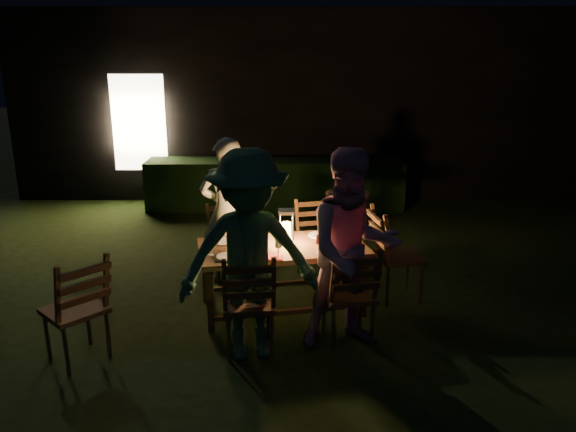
{
  "coord_description": "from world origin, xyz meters",
  "views": [
    {
      "loc": [
        -0.29,
        -5.31,
        2.57
      ],
      "look_at": [
        -0.29,
        0.19,
        0.92
      ],
      "focal_mm": 35.0,
      "sensor_mm": 36.0,
      "label": 1
    }
  ],
  "objects_px": {
    "person_opp_left": "(249,257)",
    "lantern": "(286,229)",
    "chair_spare": "(78,328)",
    "dining_table": "(282,252)",
    "chair_end": "(396,270)",
    "bottle_bucket_b": "(352,180)",
    "chair_far_left": "(230,259)",
    "person_opp_right": "(352,250)",
    "bottle_bucket_a": "(344,181)",
    "chair_near_left": "(249,320)",
    "person_house_side": "(228,212)",
    "chair_near_right": "(348,311)",
    "ice_bucket": "(348,184)",
    "bottle_table": "(257,234)",
    "chair_far_right": "(316,253)",
    "side_table": "(347,199)"
  },
  "relations": [
    {
      "from": "dining_table",
      "to": "chair_end",
      "type": "bearing_deg",
      "value": 0.04
    },
    {
      "from": "person_house_side",
      "to": "side_table",
      "type": "relative_size",
      "value": 2.15
    },
    {
      "from": "chair_spare",
      "to": "lantern",
      "type": "xyz_separation_m",
      "value": [
        1.76,
        1.05,
        0.53
      ]
    },
    {
      "from": "chair_spare",
      "to": "person_house_side",
      "type": "relative_size",
      "value": 0.61
    },
    {
      "from": "chair_spare",
      "to": "person_opp_left",
      "type": "bearing_deg",
      "value": -42.16
    },
    {
      "from": "chair_near_left",
      "to": "chair_spare",
      "type": "xyz_separation_m",
      "value": [
        -1.44,
        -0.15,
        0.01
      ]
    },
    {
      "from": "chair_spare",
      "to": "person_opp_right",
      "type": "bearing_deg",
      "value": -39.09
    },
    {
      "from": "lantern",
      "to": "bottle_bucket_a",
      "type": "bearing_deg",
      "value": 66.29
    },
    {
      "from": "chair_end",
      "to": "chair_spare",
      "type": "relative_size",
      "value": 1.02
    },
    {
      "from": "bottle_table",
      "to": "bottle_bucket_a",
      "type": "height_order",
      "value": "bottle_bucket_a"
    },
    {
      "from": "chair_far_left",
      "to": "bottle_table",
      "type": "distance_m",
      "value": 0.96
    },
    {
      "from": "chair_end",
      "to": "chair_spare",
      "type": "height_order",
      "value": "chair_end"
    },
    {
      "from": "ice_bucket",
      "to": "person_opp_right",
      "type": "bearing_deg",
      "value": -95.0
    },
    {
      "from": "dining_table",
      "to": "chair_end",
      "type": "height_order",
      "value": "chair_end"
    },
    {
      "from": "bottle_table",
      "to": "lantern",
      "type": "bearing_deg",
      "value": 21.44
    },
    {
      "from": "person_opp_right",
      "to": "bottle_bucket_a",
      "type": "height_order",
      "value": "person_opp_right"
    },
    {
      "from": "chair_far_left",
      "to": "person_opp_right",
      "type": "distance_m",
      "value": 1.93
    },
    {
      "from": "person_opp_right",
      "to": "chair_near_right",
      "type": "bearing_deg",
      "value": 90.68
    },
    {
      "from": "bottle_bucket_b",
      "to": "chair_near_right",
      "type": "bearing_deg",
      "value": -96.41
    },
    {
      "from": "person_house_side",
      "to": "person_opp_right",
      "type": "height_order",
      "value": "person_opp_right"
    },
    {
      "from": "bottle_bucket_b",
      "to": "chair_far_left",
      "type": "bearing_deg",
      "value": -141.79
    },
    {
      "from": "person_opp_left",
      "to": "chair_near_right",
      "type": "bearing_deg",
      "value": 3.17
    },
    {
      "from": "bottle_table",
      "to": "bottle_bucket_b",
      "type": "bearing_deg",
      "value": 59.09
    },
    {
      "from": "chair_near_left",
      "to": "person_house_side",
      "type": "bearing_deg",
      "value": 95.59
    },
    {
      "from": "person_house_side",
      "to": "person_opp_left",
      "type": "relative_size",
      "value": 0.91
    },
    {
      "from": "side_table",
      "to": "chair_end",
      "type": "bearing_deg",
      "value": -76.28
    },
    {
      "from": "chair_near_left",
      "to": "chair_end",
      "type": "distance_m",
      "value": 1.85
    },
    {
      "from": "chair_spare",
      "to": "chair_far_right",
      "type": "bearing_deg",
      "value": -4.51
    },
    {
      "from": "chair_far_left",
      "to": "chair_end",
      "type": "height_order",
      "value": "chair_end"
    },
    {
      "from": "chair_near_left",
      "to": "person_house_side",
      "type": "relative_size",
      "value": 0.6
    },
    {
      "from": "chair_spare",
      "to": "chair_end",
      "type": "bearing_deg",
      "value": -22.92
    },
    {
      "from": "chair_near_left",
      "to": "bottle_bucket_a",
      "type": "bearing_deg",
      "value": 61.43
    },
    {
      "from": "person_opp_left",
      "to": "ice_bucket",
      "type": "height_order",
      "value": "person_opp_left"
    },
    {
      "from": "dining_table",
      "to": "bottle_bucket_b",
      "type": "relative_size",
      "value": 5.55
    },
    {
      "from": "dining_table",
      "to": "side_table",
      "type": "relative_size",
      "value": 2.31
    },
    {
      "from": "bottle_table",
      "to": "bottle_bucket_b",
      "type": "height_order",
      "value": "bottle_bucket_b"
    },
    {
      "from": "chair_far_right",
      "to": "lantern",
      "type": "height_order",
      "value": "lantern"
    },
    {
      "from": "person_house_side",
      "to": "ice_bucket",
      "type": "relative_size",
      "value": 5.53
    },
    {
      "from": "person_opp_left",
      "to": "bottle_table",
      "type": "distance_m",
      "value": 0.85
    },
    {
      "from": "bottle_table",
      "to": "bottle_bucket_a",
      "type": "bearing_deg",
      "value": 60.33
    },
    {
      "from": "person_opp_left",
      "to": "lantern",
      "type": "bearing_deg",
      "value": 60.11
    },
    {
      "from": "lantern",
      "to": "dining_table",
      "type": "bearing_deg",
      "value": -123.03
    },
    {
      "from": "chair_near_left",
      "to": "chair_near_right",
      "type": "relative_size",
      "value": 1.01
    },
    {
      "from": "person_opp_right",
      "to": "lantern",
      "type": "relative_size",
      "value": 5.11
    },
    {
      "from": "chair_near_left",
      "to": "bottle_table",
      "type": "bearing_deg",
      "value": 80.97
    },
    {
      "from": "dining_table",
      "to": "chair_end",
      "type": "relative_size",
      "value": 1.72
    },
    {
      "from": "person_opp_left",
      "to": "ice_bucket",
      "type": "xyz_separation_m",
      "value": [
        1.1,
        2.68,
        -0.03
      ]
    },
    {
      "from": "chair_near_left",
      "to": "person_opp_right",
      "type": "height_order",
      "value": "person_opp_right"
    },
    {
      "from": "person_house_side",
      "to": "bottle_table",
      "type": "xyz_separation_m",
      "value": [
        0.37,
        -0.76,
        -0.01
      ]
    },
    {
      "from": "chair_near_left",
      "to": "side_table",
      "type": "relative_size",
      "value": 1.29
    }
  ]
}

